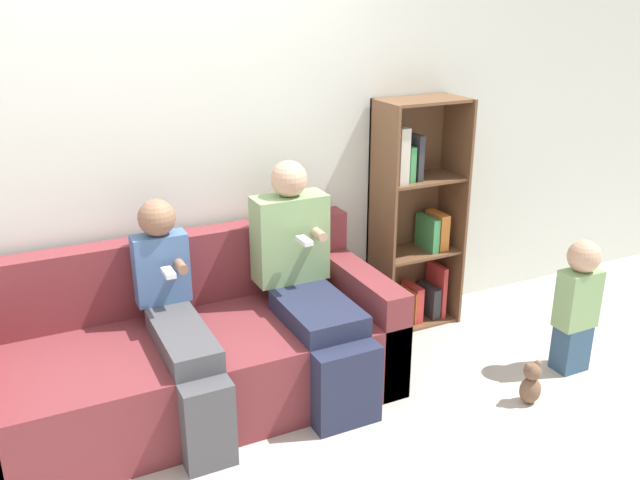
% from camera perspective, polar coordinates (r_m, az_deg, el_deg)
% --- Properties ---
extents(ground_plane, '(14.00, 14.00, 0.00)m').
position_cam_1_polar(ground_plane, '(3.37, -7.16, -17.69)').
color(ground_plane, '#BCB2A8').
extents(back_wall, '(10.00, 0.06, 2.55)m').
position_cam_1_polar(back_wall, '(3.72, -13.26, 7.51)').
color(back_wall, silver).
rests_on(back_wall, ground_plane).
extents(couch, '(2.15, 0.88, 0.83)m').
position_cam_1_polar(couch, '(3.63, -11.08, -9.64)').
color(couch, maroon).
rests_on(couch, ground_plane).
extents(adult_seated, '(0.41, 0.84, 1.22)m').
position_cam_1_polar(adult_seated, '(3.60, -1.00, -3.42)').
color(adult_seated, '#232842').
rests_on(adult_seated, ground_plane).
extents(child_seated, '(0.28, 0.87, 1.09)m').
position_cam_1_polar(child_seated, '(3.39, -11.80, -6.69)').
color(child_seated, '#47474C').
rests_on(child_seated, ground_plane).
extents(toddler_standing, '(0.23, 0.18, 0.79)m').
position_cam_1_polar(toddler_standing, '(4.07, 20.85, -4.95)').
color(toddler_standing, '#335170').
rests_on(toddler_standing, ground_plane).
extents(bookshelf, '(0.55, 0.32, 1.46)m').
position_cam_1_polar(bookshelf, '(4.34, 7.99, 1.52)').
color(bookshelf, brown).
rests_on(bookshelf, ground_plane).
extents(teddy_bear, '(0.12, 0.10, 0.25)m').
position_cam_1_polar(teddy_bear, '(3.82, 17.34, -11.47)').
color(teddy_bear, brown).
rests_on(teddy_bear, ground_plane).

